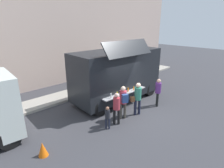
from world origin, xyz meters
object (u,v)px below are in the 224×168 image
Objects in this scene: food_truck_main at (117,74)px; customer_extra_browsing at (158,90)px; traffic_cone_orange at (43,149)px; trash_bin at (128,74)px; customer_rear_waiting at (117,106)px; child_near_queue at (108,116)px; customer_mid_with_backpack at (123,99)px; customer_front_ordering at (137,96)px.

customer_extra_browsing is (1.01, -2.30, -0.70)m from food_truck_main.
trash_bin reaches higher than traffic_cone_orange.
customer_rear_waiting is 0.97× the size of customer_extra_browsing.
child_near_queue is (-6.44, -4.41, 0.21)m from trash_bin.
customer_mid_with_backpack is at bearing -2.71° from traffic_cone_orange.
customer_rear_waiting reaches higher than trash_bin.
customer_mid_with_backpack is 0.62m from customer_rear_waiting.
customer_front_ordering is 1.10× the size of customer_rear_waiting.
traffic_cone_orange is 0.32× the size of customer_mid_with_backpack.
food_truck_main reaches higher than customer_mid_with_backpack.
customer_rear_waiting reaches higher than traffic_cone_orange.
customer_extra_browsing is (6.67, -0.54, 0.70)m from traffic_cone_orange.
customer_rear_waiting is 3.18m from customer_extra_browsing.
food_truck_main is at bearing -0.30° from child_near_queue.
trash_bin is 0.81× the size of child_near_queue.
customer_rear_waiting is at bearing -133.84° from food_truck_main.
customer_rear_waiting is at bearing 114.31° from customer_front_ordering.
trash_bin is 0.51× the size of customer_front_ordering.
child_near_queue is at bearing 51.72° from customer_extra_browsing.
food_truck_main is at bearing -11.41° from customer_extra_browsing.
child_near_queue reaches higher than trash_bin.
customer_front_ordering reaches higher than customer_extra_browsing.
traffic_cone_orange is 0.31× the size of customer_front_ordering.
trash_bin is (3.69, 2.32, -1.23)m from food_truck_main.
customer_front_ordering is at bearing -134.49° from trash_bin.
customer_rear_waiting is (-2.16, -2.07, -0.73)m from food_truck_main.
traffic_cone_orange is 0.61× the size of trash_bin.
food_truck_main is 6.10m from traffic_cone_orange.
customer_front_ordering is at bearing -105.78° from food_truck_main.
customer_rear_waiting reaches higher than child_near_queue.
food_truck_main is 10.36× the size of traffic_cone_orange.
customer_mid_with_backpack reaches higher than trash_bin.
food_truck_main is 3.08m from customer_rear_waiting.
child_near_queue is at bearing -140.50° from food_truck_main.
food_truck_main reaches higher than customer_front_ordering.
trash_bin is at bearing -17.00° from customer_front_ordering.
customer_extra_browsing reaches higher than child_near_queue.
customer_extra_browsing reaches higher than traffic_cone_orange.
customer_mid_with_backpack is at bearing 47.23° from customer_extra_browsing.
customer_front_ordering is 1.08× the size of customer_extra_browsing.
trash_bin is 0.57× the size of customer_rear_waiting.
child_near_queue is (-2.75, -2.09, -1.01)m from food_truck_main.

